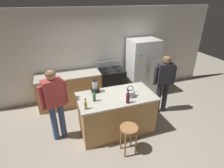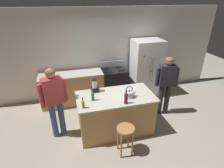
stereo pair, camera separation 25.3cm
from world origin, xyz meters
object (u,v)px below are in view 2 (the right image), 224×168
person_by_island_left (54,98)px  bar_stool (125,134)px  bottle_olive_oil (93,96)px  bottle_vinegar (83,104)px  blender_appliance (95,86)px  kitchen_island (115,113)px  refrigerator (146,68)px  stove_range (114,83)px  tea_kettle (129,94)px  bottle_wine (126,99)px  person_by_sink_right (166,81)px

person_by_island_left → bar_stool: (1.31, -0.91, -0.51)m
bottle_olive_oil → bottle_vinegar: size_ratio=1.17×
blender_appliance → kitchen_island: bearing=-38.8°
refrigerator → blender_appliance: size_ratio=5.79×
refrigerator → bar_stool: size_ratio=2.78×
bar_stool → bottle_vinegar: bottle_vinegar is taller
stove_range → tea_kettle: bearing=-94.1°
person_by_island_left → bottle_wine: bearing=-20.2°
blender_appliance → bottle_olive_oil: (-0.11, -0.38, -0.03)m
refrigerator → bottle_wine: 2.28m
person_by_sink_right → blender_appliance: person_by_sink_right is taller
bar_stool → bottle_olive_oil: bearing=127.2°
bottle_wine → stove_range: bearing=81.8°
person_by_sink_right → bottle_olive_oil: person_by_sink_right is taller
person_by_island_left → blender_appliance: size_ratio=5.39×
person_by_sink_right → bottle_wine: size_ratio=5.17×
stove_range → tea_kettle: tea_kettle is taller
person_by_island_left → bottle_vinegar: bearing=-39.4°
person_by_island_left → person_by_sink_right: bearing=3.0°
person_by_sink_right → bar_stool: size_ratio=2.53×
bottle_olive_oil → refrigerator: bearing=38.5°
stove_range → bottle_vinegar: bearing=-122.2°
kitchen_island → tea_kettle: bearing=-24.2°
refrigerator → stove_range: size_ratio=1.58×
bottle_vinegar → bar_stool: bearing=-30.7°
kitchen_island → bottle_vinegar: size_ratio=7.36×
blender_appliance → bottle_olive_oil: 0.40m
kitchen_island → blender_appliance: bearing=141.2°
bottle_vinegar → stove_range: bearing=57.8°
stove_range → blender_appliance: blender_appliance is taller
refrigerator → tea_kettle: 2.00m
refrigerator → tea_kettle: refrigerator is taller
stove_range → person_by_sink_right: 1.68m
blender_appliance → stove_range: bearing=56.4°
bottle_vinegar → tea_kettle: tea_kettle is taller
refrigerator → bottle_olive_oil: 2.50m
bar_stool → tea_kettle: (0.28, 0.61, 0.53)m
kitchen_island → person_by_island_left: size_ratio=1.04×
kitchen_island → person_by_sink_right: 1.58m
bar_stool → blender_appliance: (-0.40, 1.06, 0.58)m
person_by_island_left → bottle_vinegar: 0.73m
bottle_olive_oil → kitchen_island: bearing=6.0°
bar_stool → blender_appliance: blender_appliance is taller
bar_stool → bottle_wine: (0.12, 0.38, 0.57)m
kitchen_island → person_by_sink_right: size_ratio=1.06×
tea_kettle → person_by_island_left: bearing=169.3°
kitchen_island → bottle_olive_oil: bottle_olive_oil is taller
stove_range → person_by_sink_right: (1.06, -1.20, 0.50)m
bar_stool → person_by_sink_right: bearing=35.8°
bottle_wine → bottle_vinegar: size_ratio=1.34×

